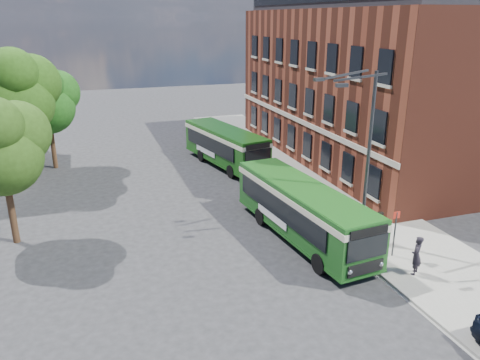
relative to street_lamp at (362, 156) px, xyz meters
name	(u,v)px	position (x,y,z in m)	size (l,w,h in m)	color
ground	(257,238)	(-4.84, 2.00, -4.79)	(120.00, 120.00, 0.00)	#242427
pavement	(308,178)	(2.16, 10.00, -4.72)	(6.00, 48.00, 0.15)	gray
kerb_line	(270,184)	(-0.89, 10.00, -4.79)	(0.12, 48.00, 0.01)	beige
brick_office	(367,75)	(9.16, 14.00, 2.18)	(12.10, 26.00, 14.20)	maroon
flagpole	(19,118)	(-17.29, 15.00, 0.15)	(0.95, 0.10, 9.00)	#313336
street_lamp	(362,156)	(0.00, 0.00, 0.00)	(2.96, 2.38, 9.00)	#313336
bus_stop_sign	(395,231)	(0.76, -2.20, -3.28)	(0.35, 0.08, 2.52)	#313336
bus_front	(302,207)	(-2.58, 1.27, -2.96)	(3.65, 10.99, 3.02)	#184F17
bus_rear	(225,143)	(-2.61, 15.31, -2.96)	(4.54, 10.01, 3.02)	#175312
pedestrian_a	(416,255)	(0.68, -4.00, -3.70)	(0.69, 0.45, 1.88)	black
pedestrian_b	(378,227)	(0.91, -0.67, -3.77)	(0.85, 0.66, 1.75)	black
tree_left	(1,145)	(-17.16, 5.68, 0.58)	(4.69, 4.46, 7.92)	#3D2A16
tree_mid	(18,92)	(-17.27, 16.08, 1.73)	(5.69, 5.41, 9.60)	#3D2A16
tree_right	(48,99)	(-15.63, 18.97, 0.68)	(4.78, 4.54, 8.07)	#3D2A16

